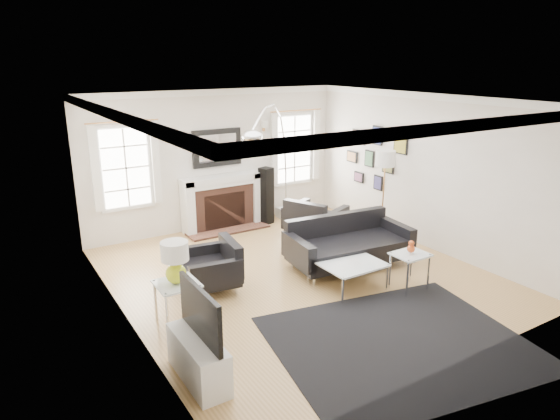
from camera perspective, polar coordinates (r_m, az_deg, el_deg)
floor at (r=8.17m, az=2.09°, el=-7.45°), size 6.00×6.00×0.00m
back_wall at (r=10.26m, az=-7.26°, el=5.73°), size 5.50×0.04×2.80m
front_wall at (r=5.60m, az=19.69°, el=-4.76°), size 5.50×0.04×2.80m
left_wall at (r=6.62m, az=-17.95°, el=-1.25°), size 0.04×6.00×2.80m
right_wall at (r=9.48m, az=16.16°, el=4.26°), size 0.04×6.00×2.80m
ceiling at (r=7.46m, az=2.32°, el=12.53°), size 5.50×6.00×0.02m
crown_molding at (r=7.47m, az=2.32°, el=12.07°), size 5.50×6.00×0.12m
fireplace at (r=10.27m, az=-6.59°, el=0.84°), size 1.70×0.69×1.11m
mantel_mirror at (r=10.17m, az=-7.20°, el=7.07°), size 1.05×0.07×0.75m
window_left at (r=9.59m, az=-17.24°, el=4.67°), size 1.24×0.15×1.62m
window_right at (r=11.08m, az=1.61°, el=7.00°), size 1.24×0.15×1.62m
gallery_wall at (r=10.32m, az=10.78°, el=6.38°), size 0.04×1.73×1.29m
tv_unit at (r=5.67m, az=-9.30°, el=-15.80°), size 0.35×1.00×1.09m
area_rug at (r=6.54m, az=13.56°, el=-14.57°), size 3.43×3.03×0.01m
sofa at (r=8.49m, az=7.62°, el=-3.93°), size 2.16×1.16×0.68m
armchair_left at (r=7.65m, az=-7.69°, el=-6.56°), size 0.93×1.01×0.62m
armchair_right at (r=9.60m, az=3.85°, el=-1.25°), size 1.22×1.29×0.68m
coffee_table at (r=7.72m, az=7.72°, el=-6.01°), size 0.93×0.93×0.41m
side_table_left at (r=6.71m, az=-11.67°, el=-9.01°), size 0.53×0.53×0.59m
nesting_table at (r=7.77m, az=14.63°, el=-5.67°), size 0.52×0.44×0.58m
gourd_lamp at (r=6.53m, az=-11.90°, el=-5.57°), size 0.36×0.36×0.57m
orange_vase at (r=7.69m, az=14.76°, el=-4.13°), size 0.12×0.12×0.19m
arc_floor_lamp at (r=9.68m, az=-1.07°, el=5.39°), size 1.87×1.73×2.65m
stick_floor_lamp at (r=9.36m, az=11.93°, el=5.25°), size 0.36×0.36×1.77m
speaker_tower at (r=10.50m, az=-1.59°, el=1.64°), size 0.30×0.30×1.20m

